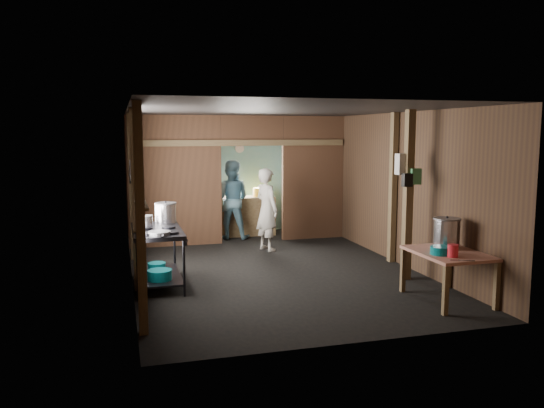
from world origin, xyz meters
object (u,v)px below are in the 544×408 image
object	(u,v)px
stove_pot_large	(166,214)
stock_pot	(447,234)
prep_table	(447,276)
yellow_tub	(261,192)
pink_bucket	(453,251)
cook	(267,209)
gas_range	(158,257)

from	to	relation	value
stove_pot_large	stock_pot	size ratio (longest dim) A/B	0.78
prep_table	stove_pot_large	world-z (taller)	stove_pot_large
prep_table	yellow_tub	size ratio (longest dim) A/B	3.33
prep_table	pink_bucket	distance (m)	0.52
yellow_tub	pink_bucket	bearing A→B (deg)	-79.24
stove_pot_large	stock_pot	xyz separation A→B (m)	(3.65, -2.07, -0.13)
cook	stove_pot_large	bearing A→B (deg)	104.84
gas_range	yellow_tub	bearing A→B (deg)	55.11
prep_table	cook	size ratio (longest dim) A/B	0.72
pink_bucket	stove_pot_large	bearing A→B (deg)	142.88
gas_range	stock_pot	distance (m)	4.16
prep_table	pink_bucket	bearing A→B (deg)	-114.15
pink_bucket	yellow_tub	size ratio (longest dim) A/B	0.48
prep_table	cook	world-z (taller)	cook
pink_bucket	gas_range	bearing A→B (deg)	149.74
yellow_tub	stock_pot	bearing A→B (deg)	-75.67
pink_bucket	stock_pot	bearing A→B (deg)	65.03
gas_range	pink_bucket	size ratio (longest dim) A/B	8.80
gas_range	prep_table	distance (m)	4.13
gas_range	yellow_tub	xyz separation A→B (m)	(2.50, 3.59, 0.52)
gas_range	cook	bearing A→B (deg)	41.42
stock_pot	prep_table	bearing A→B (deg)	-115.99
stove_pot_large	cook	bearing A→B (deg)	35.53
gas_range	stove_pot_large	xyz separation A→B (m)	(0.17, 0.49, 0.58)
stove_pot_large	yellow_tub	size ratio (longest dim) A/B	1.00
stock_pot	pink_bucket	distance (m)	0.58
prep_table	pink_bucket	xyz separation A→B (m)	(-0.13, -0.29, 0.42)
pink_bucket	yellow_tub	xyz separation A→B (m)	(-1.08, 5.68, 0.19)
prep_table	yellow_tub	bearing A→B (deg)	102.63
gas_range	cook	size ratio (longest dim) A/B	0.91
gas_range	pink_bucket	bearing A→B (deg)	-30.26
prep_table	cook	xyz separation A→B (m)	(-1.51, 3.74, 0.46)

